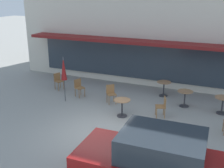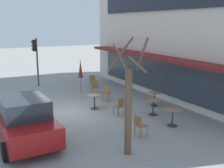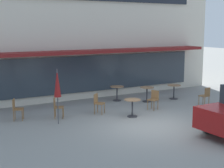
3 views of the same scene
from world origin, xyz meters
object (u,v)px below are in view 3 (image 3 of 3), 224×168
(cafe_table_mid_patio, at_px, (147,92))
(cafe_chair_0, at_px, (98,102))
(cafe_table_near_wall, at_px, (174,89))
(cafe_chair_4, at_px, (154,98))
(cafe_table_by_tree, at_px, (117,91))
(cafe_table_streetside, at_px, (132,105))
(patio_umbrella_green_folded, at_px, (57,83))
(cafe_chair_3, at_px, (16,108))
(cafe_chair_1, at_px, (57,106))
(cafe_chair_2, at_px, (205,95))

(cafe_table_mid_patio, relative_size, cafe_chair_0, 0.85)
(cafe_table_near_wall, xyz_separation_m, cafe_table_mid_patio, (-1.64, 0.16, 0.00))
(cafe_chair_0, distance_m, cafe_chair_4, 2.68)
(cafe_table_by_tree, height_order, cafe_table_mid_patio, same)
(cafe_chair_0, bearing_deg, cafe_table_streetside, -49.03)
(cafe_table_mid_patio, height_order, patio_umbrella_green_folded, patio_umbrella_green_folded)
(patio_umbrella_green_folded, bearing_deg, cafe_chair_3, 133.14)
(cafe_table_by_tree, height_order, cafe_chair_1, cafe_chair_1)
(cafe_chair_1, height_order, cafe_chair_2, same)
(cafe_table_by_tree, height_order, cafe_chair_0, cafe_chair_0)
(cafe_table_streetside, relative_size, cafe_chair_2, 0.85)
(cafe_chair_3, bearing_deg, patio_umbrella_green_folded, -46.86)
(cafe_table_streetside, height_order, cafe_chair_0, cafe_chair_0)
(cafe_table_mid_patio, distance_m, cafe_chair_4, 1.67)
(cafe_table_mid_patio, bearing_deg, patio_umbrella_green_folded, -163.27)
(cafe_chair_1, relative_size, cafe_chair_3, 1.00)
(cafe_chair_4, bearing_deg, patio_umbrella_green_folded, -178.68)
(cafe_table_by_tree, bearing_deg, cafe_chair_0, -137.64)
(cafe_chair_2, bearing_deg, patio_umbrella_green_folded, 176.29)
(patio_umbrella_green_folded, distance_m, cafe_chair_1, 1.43)
(cafe_chair_2, height_order, cafe_chair_3, same)
(cafe_table_streetside, distance_m, cafe_chair_4, 1.70)
(cafe_table_by_tree, relative_size, patio_umbrella_green_folded, 0.35)
(cafe_table_by_tree, bearing_deg, patio_umbrella_green_folded, -148.39)
(cafe_chair_2, bearing_deg, cafe_chair_1, 169.36)
(cafe_table_by_tree, xyz_separation_m, cafe_chair_1, (-3.93, -1.73, 0.01))
(cafe_table_mid_patio, height_order, cafe_chair_4, cafe_chair_4)
(cafe_chair_2, relative_size, cafe_chair_3, 1.00)
(patio_umbrella_green_folded, xyz_separation_m, cafe_chair_3, (-1.29, 1.37, -1.10))
(cafe_table_near_wall, distance_m, cafe_chair_3, 8.35)
(cafe_chair_1, xyz_separation_m, cafe_chair_3, (-1.57, 0.51, 0.00))
(cafe_chair_0, bearing_deg, cafe_table_by_tree, 42.36)
(cafe_chair_4, bearing_deg, cafe_table_by_tree, 101.93)
(cafe_table_by_tree, bearing_deg, cafe_chair_1, -156.21)
(cafe_table_by_tree, distance_m, cafe_table_mid_patio, 1.55)
(cafe_table_streetside, xyz_separation_m, cafe_table_by_tree, (1.06, 3.10, 0.00))
(cafe_table_near_wall, xyz_separation_m, cafe_chair_1, (-6.78, -0.61, 0.01))
(cafe_chair_1, bearing_deg, cafe_table_mid_patio, 8.53)
(cafe_table_near_wall, distance_m, cafe_chair_1, 6.81)
(cafe_chair_3, bearing_deg, cafe_chair_4, -11.85)
(cafe_chair_0, height_order, cafe_chair_1, same)
(cafe_chair_0, xyz_separation_m, cafe_chair_3, (-3.41, 0.69, 0.00))
(cafe_table_mid_patio, bearing_deg, cafe_chair_1, -171.47)
(cafe_table_streetside, height_order, patio_umbrella_green_folded, patio_umbrella_green_folded)
(cafe_table_mid_patio, relative_size, cafe_chair_4, 0.85)
(cafe_chair_1, xyz_separation_m, cafe_chair_2, (7.13, -1.34, 0.00))
(patio_umbrella_green_folded, relative_size, cafe_chair_0, 2.47)
(cafe_chair_4, bearing_deg, cafe_table_streetside, -158.77)
(cafe_table_near_wall, bearing_deg, cafe_chair_2, -79.96)
(cafe_table_near_wall, height_order, cafe_table_by_tree, same)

